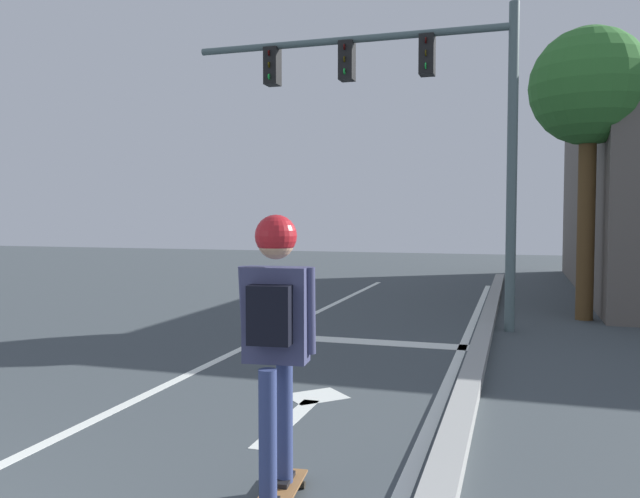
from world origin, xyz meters
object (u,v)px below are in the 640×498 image
at_px(skateboard, 277,496).
at_px(roadside_tree, 589,91).
at_px(traffic_signal_mast, 408,96).
at_px(skater, 276,316).

bearing_deg(skateboard, roadside_tree, 72.85).
distance_m(skateboard, roadside_tree, 9.61).
bearing_deg(traffic_signal_mast, roadside_tree, 28.59).
bearing_deg(skateboard, skater, -84.16).
height_order(skateboard, roadside_tree, roadside_tree).
bearing_deg(roadside_tree, traffic_signal_mast, -151.41).
xyz_separation_m(skater, roadside_tree, (2.58, 8.39, 2.78)).
relative_size(skateboard, traffic_signal_mast, 0.16).
xyz_separation_m(skateboard, skater, (0.00, -0.01, 1.15)).
bearing_deg(roadside_tree, skateboard, -107.15).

